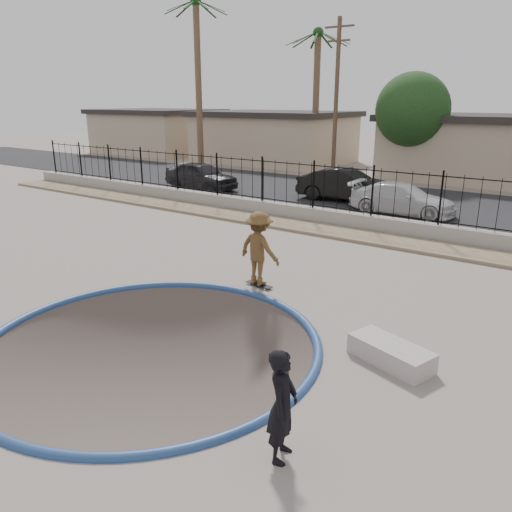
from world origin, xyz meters
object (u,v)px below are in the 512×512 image
object	(u,v)px
skateboard	(259,284)
car_b	(346,185)
videographer	(282,406)
car_c	(402,199)
concrete_ledge	(391,353)
skater	(259,252)
car_a	(201,176)

from	to	relation	value
skateboard	car_b	world-z (taller)	car_b
videographer	car_c	xyz separation A→B (m)	(-4.01, 16.07, -0.14)
videographer	concrete_ledge	distance (m)	3.48
skater	videographer	world-z (taller)	skater
skater	car_b	xyz separation A→B (m)	(-3.19, 12.00, -0.17)
skateboard	car_a	size ratio (longest dim) A/B	0.19
skater	car_c	distance (m)	10.77
car_a	car_b	distance (m)	8.11
videographer	concrete_ledge	xyz separation A→B (m)	(0.29, 3.41, -0.63)
car_c	car_b	bearing A→B (deg)	67.54
car_a	car_c	size ratio (longest dim) A/B	0.97
car_b	car_c	size ratio (longest dim) A/B	1.04
concrete_ledge	car_c	distance (m)	13.38
skater	car_c	bearing A→B (deg)	-83.30
concrete_ledge	skater	bearing A→B (deg)	156.61
videographer	concrete_ledge	size ratio (longest dim) A/B	1.04
concrete_ledge	car_c	bearing A→B (deg)	108.78
skater	car_c	world-z (taller)	skater
car_a	car_b	world-z (taller)	car_b
videographer	car_a	size ratio (longest dim) A/B	0.38
videographer	car_c	bearing A→B (deg)	-3.10
skateboard	videographer	bearing A→B (deg)	-44.67
skater	skateboard	size ratio (longest dim) A/B	2.33
videographer	car_c	size ratio (longest dim) A/B	0.37
videographer	concrete_ledge	bearing A→B (deg)	-21.99
car_b	car_a	bearing A→B (deg)	97.46
concrete_ledge	car_b	distance (m)	15.82
videographer	skater	bearing A→B (deg)	20.42
videographer	car_c	distance (m)	16.56
concrete_ledge	car_a	bearing A→B (deg)	141.60
skater	concrete_ledge	bearing A→B (deg)	163.65
videographer	car_b	distance (m)	18.77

